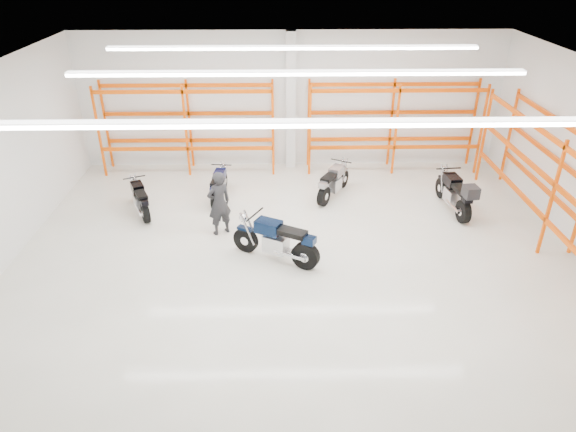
{
  "coord_description": "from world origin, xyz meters",
  "views": [
    {
      "loc": [
        -0.43,
        -10.82,
        6.94
      ],
      "look_at": [
        -0.2,
        0.5,
        0.85
      ],
      "focal_mm": 32.0,
      "sensor_mm": 36.0,
      "label": 1
    }
  ],
  "objects_px": {
    "motorcycle_back_c": "(333,183)",
    "motorcycle_back_d": "(456,195)",
    "standing_man": "(219,203)",
    "motorcycle_main": "(279,242)",
    "motorcycle_back_b": "(219,186)",
    "structural_column": "(291,102)",
    "motorcycle_back_a": "(140,200)"
  },
  "relations": [
    {
      "from": "motorcycle_back_b",
      "to": "standing_man",
      "type": "bearing_deg",
      "value": -83.28
    },
    {
      "from": "motorcycle_back_b",
      "to": "motorcycle_back_c",
      "type": "relative_size",
      "value": 1.03
    },
    {
      "from": "motorcycle_back_d",
      "to": "standing_man",
      "type": "bearing_deg",
      "value": -171.0
    },
    {
      "from": "structural_column",
      "to": "motorcycle_back_a",
      "type": "bearing_deg",
      "value": -141.6
    },
    {
      "from": "standing_man",
      "to": "motorcycle_main",
      "type": "bearing_deg",
      "value": 106.87
    },
    {
      "from": "motorcycle_back_a",
      "to": "structural_column",
      "type": "bearing_deg",
      "value": 38.4
    },
    {
      "from": "motorcycle_back_b",
      "to": "motorcycle_back_c",
      "type": "bearing_deg",
      "value": 1.46
    },
    {
      "from": "motorcycle_back_c",
      "to": "structural_column",
      "type": "xyz_separation_m",
      "value": [
        -1.21,
        2.52,
        1.78
      ]
    },
    {
      "from": "motorcycle_main",
      "to": "motorcycle_back_b",
      "type": "relative_size",
      "value": 1.13
    },
    {
      "from": "motorcycle_back_a",
      "to": "motorcycle_back_d",
      "type": "relative_size",
      "value": 0.77
    },
    {
      "from": "motorcycle_back_b",
      "to": "motorcycle_back_d",
      "type": "height_order",
      "value": "motorcycle_back_d"
    },
    {
      "from": "motorcycle_back_b",
      "to": "structural_column",
      "type": "relative_size",
      "value": 0.42
    },
    {
      "from": "motorcycle_back_c",
      "to": "standing_man",
      "type": "bearing_deg",
      "value": -146.46
    },
    {
      "from": "motorcycle_main",
      "to": "motorcycle_back_a",
      "type": "bearing_deg",
      "value": 146.95
    },
    {
      "from": "motorcycle_back_c",
      "to": "motorcycle_main",
      "type": "bearing_deg",
      "value": -115.15
    },
    {
      "from": "motorcycle_back_d",
      "to": "standing_man",
      "type": "height_order",
      "value": "standing_man"
    },
    {
      "from": "motorcycle_back_b",
      "to": "motorcycle_back_d",
      "type": "bearing_deg",
      "value": -8.19
    },
    {
      "from": "motorcycle_back_d",
      "to": "motorcycle_back_b",
      "type": "bearing_deg",
      "value": 171.81
    },
    {
      "from": "motorcycle_back_c",
      "to": "structural_column",
      "type": "relative_size",
      "value": 0.41
    },
    {
      "from": "motorcycle_back_a",
      "to": "standing_man",
      "type": "height_order",
      "value": "standing_man"
    },
    {
      "from": "motorcycle_main",
      "to": "motorcycle_back_a",
      "type": "relative_size",
      "value": 1.2
    },
    {
      "from": "motorcycle_back_a",
      "to": "motorcycle_back_c",
      "type": "xyz_separation_m",
      "value": [
        5.59,
        0.95,
        0.03
      ]
    },
    {
      "from": "motorcycle_back_b",
      "to": "standing_man",
      "type": "height_order",
      "value": "standing_man"
    },
    {
      "from": "motorcycle_back_c",
      "to": "motorcycle_back_b",
      "type": "bearing_deg",
      "value": -178.54
    },
    {
      "from": "motorcycle_back_a",
      "to": "motorcycle_back_b",
      "type": "relative_size",
      "value": 0.94
    },
    {
      "from": "motorcycle_back_a",
      "to": "motorcycle_back_d",
      "type": "distance_m",
      "value": 9.01
    },
    {
      "from": "motorcycle_back_b",
      "to": "structural_column",
      "type": "distance_m",
      "value": 3.89
    },
    {
      "from": "motorcycle_main",
      "to": "motorcycle_back_b",
      "type": "bearing_deg",
      "value": 117.61
    },
    {
      "from": "motorcycle_back_c",
      "to": "motorcycle_back_d",
      "type": "xyz_separation_m",
      "value": [
        3.41,
        -1.07,
        0.1
      ]
    },
    {
      "from": "motorcycle_main",
      "to": "motorcycle_back_c",
      "type": "bearing_deg",
      "value": 64.85
    },
    {
      "from": "motorcycle_back_c",
      "to": "motorcycle_back_d",
      "type": "height_order",
      "value": "motorcycle_back_d"
    },
    {
      "from": "standing_man",
      "to": "motorcycle_back_c",
      "type": "bearing_deg",
      "value": -177.71
    }
  ]
}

